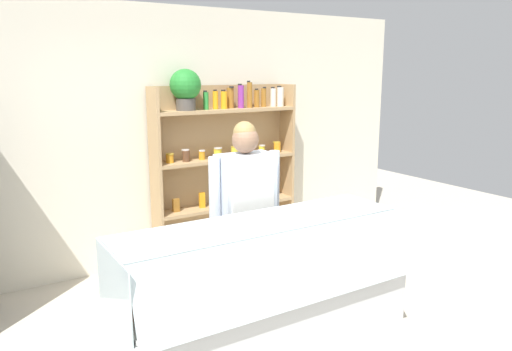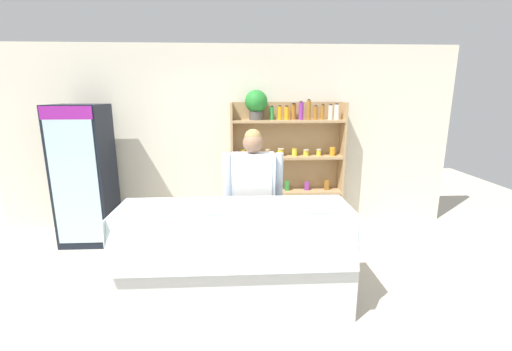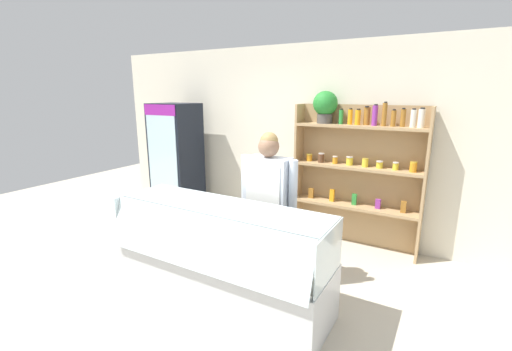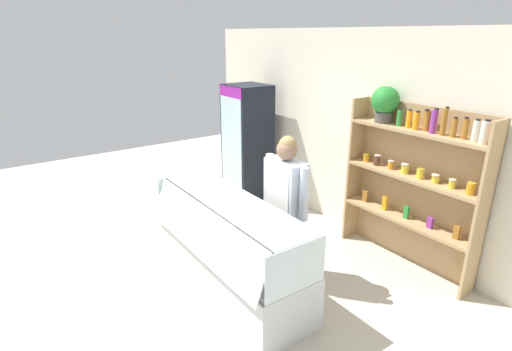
% 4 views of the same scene
% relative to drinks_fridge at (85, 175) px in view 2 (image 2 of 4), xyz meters
% --- Properties ---
extents(ground_plane, '(12.00, 12.00, 0.00)m').
position_rel_drinks_fridge_xyz_m(ground_plane, '(1.91, -1.69, -0.94)').
color(ground_plane, beige).
extents(back_wall, '(6.80, 0.10, 2.70)m').
position_rel_drinks_fridge_xyz_m(back_wall, '(1.91, 0.59, 0.41)').
color(back_wall, silver).
rests_on(back_wall, ground).
extents(drinks_fridge, '(0.66, 0.62, 1.88)m').
position_rel_drinks_fridge_xyz_m(drinks_fridge, '(0.00, 0.00, 0.00)').
color(drinks_fridge, black).
rests_on(drinks_fridge, ground).
extents(shelving_unit, '(1.66, 0.32, 2.06)m').
position_rel_drinks_fridge_xyz_m(shelving_unit, '(2.71, 0.40, 0.26)').
color(shelving_unit, tan).
rests_on(shelving_unit, ground).
extents(deli_display_case, '(2.16, 0.75, 1.01)m').
position_rel_drinks_fridge_xyz_m(deli_display_case, '(2.02, -1.60, -0.63)').
color(deli_display_case, silver).
rests_on(deli_display_case, ground).
extents(shop_clerk, '(0.65, 0.25, 1.65)m').
position_rel_drinks_fridge_xyz_m(shop_clerk, '(2.22, -1.01, 0.04)').
color(shop_clerk, '#383D51').
rests_on(shop_clerk, ground).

